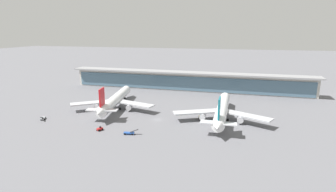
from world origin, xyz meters
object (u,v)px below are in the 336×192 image
object	(u,v)px
airliner_centre_stand	(222,110)
service_truck_on_taxiway_yellow	(200,117)
service_truck_under_wing_blue	(129,133)
service_truck_by_tail_red	(100,129)
airliner_left_stand	(115,100)
service_truck_mid_apron_grey	(43,118)
service_truck_near_nose_yellow	(180,113)

from	to	relation	value
airliner_centre_stand	service_truck_on_taxiway_yellow	distance (m)	12.38
service_truck_under_wing_blue	service_truck_by_tail_red	size ratio (longest dim) A/B	2.09
airliner_left_stand	service_truck_on_taxiway_yellow	bearing A→B (deg)	-5.50
service_truck_by_tail_red	airliner_left_stand	bearing A→B (deg)	105.05
airliner_left_stand	service_truck_under_wing_blue	xyz separation A→B (m)	(25.52, -37.14, -4.79)
airliner_left_stand	service_truck_by_tail_red	distance (m)	37.91
service_truck_under_wing_blue	airliner_centre_stand	bearing A→B (deg)	40.15
service_truck_under_wing_blue	service_truck_by_tail_red	xyz separation A→B (m)	(-15.75, 0.82, 0.07)
service_truck_mid_apron_grey	airliner_centre_stand	bearing A→B (deg)	15.38
service_truck_under_wing_blue	service_truck_mid_apron_grey	size ratio (longest dim) A/B	1.04
service_truck_on_taxiway_yellow	service_truck_under_wing_blue	bearing A→B (deg)	-131.09
airliner_centre_stand	service_truck_mid_apron_grey	bearing A→B (deg)	-164.62
service_truck_on_taxiway_yellow	service_truck_mid_apron_grey	bearing A→B (deg)	-163.33
service_truck_near_nose_yellow	service_truck_by_tail_red	bearing A→B (deg)	-131.69
service_truck_near_nose_yellow	airliner_left_stand	bearing A→B (deg)	178.44
service_truck_under_wing_blue	service_truck_by_tail_red	bearing A→B (deg)	177.03
service_truck_near_nose_yellow	airliner_centre_stand	bearing A→B (deg)	-6.92
service_truck_by_tail_red	service_truck_under_wing_blue	bearing A→B (deg)	-2.97
service_truck_under_wing_blue	service_truck_mid_apron_grey	world-z (taller)	same
airliner_centre_stand	service_truck_on_taxiway_yellow	size ratio (longest dim) A/B	21.16
airliner_left_stand	service_truck_by_tail_red	world-z (taller)	airliner_left_stand
service_truck_under_wing_blue	service_truck_by_tail_red	distance (m)	15.77
airliner_centre_stand	service_truck_mid_apron_grey	distance (m)	96.72
service_truck_under_wing_blue	airliner_left_stand	bearing A→B (deg)	124.49
service_truck_on_taxiway_yellow	airliner_left_stand	bearing A→B (deg)	174.50
service_truck_mid_apron_grey	service_truck_under_wing_blue	bearing A→B (deg)	-7.96
service_truck_mid_apron_grey	airliner_left_stand	bearing A→B (deg)	46.27
airliner_left_stand	service_truck_on_taxiway_yellow	distance (m)	53.88
airliner_centre_stand	service_truck_under_wing_blue	world-z (taller)	airliner_centre_stand
service_truck_near_nose_yellow	service_truck_on_taxiway_yellow	bearing A→B (deg)	-18.12
service_truck_near_nose_yellow	service_truck_under_wing_blue	size ratio (longest dim) A/B	0.42
airliner_centre_stand	service_truck_near_nose_yellow	world-z (taller)	airliner_centre_stand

